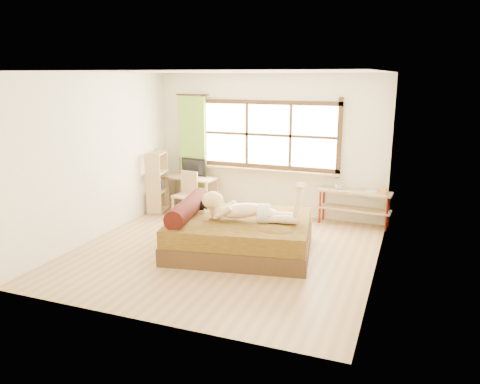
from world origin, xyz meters
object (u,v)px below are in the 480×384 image
at_px(pipe_shelf, 355,200).
at_px(bookshelf, 157,182).
at_px(bed, 237,233).
at_px(woman, 249,200).
at_px(desk, 190,181).
at_px(kitten, 200,204).
at_px(chair, 187,191).

bearing_deg(pipe_shelf, bookshelf, -169.04).
distance_m(bed, woman, 0.60).
relative_size(desk, bookshelf, 0.95).
bearing_deg(pipe_shelf, kitten, -136.29).
bearing_deg(chair, pipe_shelf, 16.09).
xyz_separation_m(woman, kitten, (-0.87, 0.15, -0.19)).
xyz_separation_m(woman, pipe_shelf, (1.32, 2.00, -0.37)).
relative_size(woman, kitten, 4.67).
bearing_deg(kitten, pipe_shelf, 30.16).
xyz_separation_m(pipe_shelf, bookshelf, (-3.78, -0.49, 0.14)).
xyz_separation_m(bed, bookshelf, (-2.26, 1.47, 0.33)).
bearing_deg(desk, bookshelf, -137.88).
height_order(kitten, bookshelf, bookshelf).
relative_size(woman, bookshelf, 1.23).
xyz_separation_m(bed, desk, (-1.72, 1.84, 0.30)).
distance_m(desk, chair, 0.41).
xyz_separation_m(bed, pipe_shelf, (1.52, 1.96, 0.19)).
distance_m(bed, bookshelf, 2.71).
bearing_deg(bookshelf, pipe_shelf, -4.16).
height_order(bed, pipe_shelf, bed).
distance_m(bed, pipe_shelf, 2.49).
distance_m(woman, bookshelf, 2.89).
distance_m(kitten, bookshelf, 2.09).
height_order(bed, kitten, bed).
relative_size(desk, pipe_shelf, 0.87).
relative_size(chair, bookshelf, 0.71).
bearing_deg(pipe_shelf, desk, -174.38).
bearing_deg(pipe_shelf, chair, -167.56).
bearing_deg(chair, bookshelf, -172.65).
bearing_deg(bed, bookshelf, 137.01).
distance_m(bed, kitten, 0.77).
bearing_deg(kitten, chair, 114.79).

